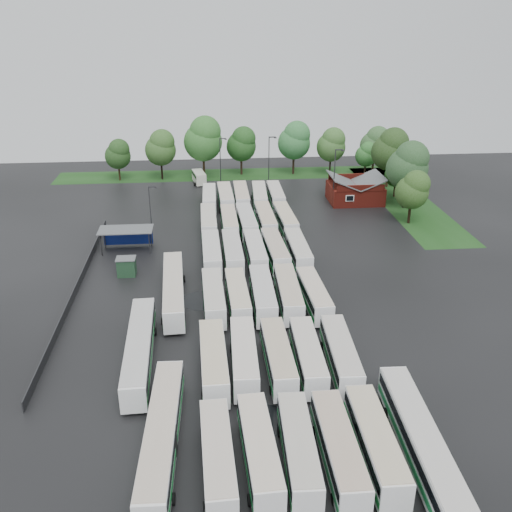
{
  "coord_description": "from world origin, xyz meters",
  "views": [
    {
      "loc": [
        -4.46,
        -61.41,
        34.38
      ],
      "look_at": [
        2.0,
        12.0,
        2.5
      ],
      "focal_mm": 40.0,
      "sensor_mm": 36.0,
      "label": 1
    }
  ],
  "objects": [
    {
      "name": "lamp_post_nw",
      "position": [
        -13.45,
        24.77,
        5.42
      ],
      "size": [
        1.44,
        0.28,
        9.33
      ],
      "color": "#2D2D30",
      "rests_on": "ground"
    },
    {
      "name": "bus_r4c1",
      "position": [
        -1.06,
        28.06,
        1.78
      ],
      "size": [
        2.62,
        11.63,
        3.23
      ],
      "rotation": [
        0.0,
        0.0,
        0.01
      ],
      "color": "white",
      "rests_on": "ground"
    },
    {
      "name": "lamp_post_back_w",
      "position": [
        -1.5,
        55.87,
        5.91
      ],
      "size": [
        1.57,
        0.31,
        10.17
      ],
      "color": "#2D2D30",
      "rests_on": "ground"
    },
    {
      "name": "bus_r3c2",
      "position": [
        2.16,
        15.13,
        1.79
      ],
      "size": [
        2.73,
        11.74,
        3.26
      ],
      "rotation": [
        0.0,
        0.0,
        0.02
      ],
      "color": "white",
      "rests_on": "ground"
    },
    {
      "name": "utility_hut",
      "position": [
        -16.2,
        12.6,
        1.32
      ],
      "size": [
        2.7,
        2.2,
        2.62
      ],
      "color": "#183620",
      "rests_on": "ground"
    },
    {
      "name": "bus_r2c1",
      "position": [
        -1.21,
        1.37,
        1.75
      ],
      "size": [
        2.76,
        11.47,
        3.18
      ],
      "rotation": [
        0.0,
        0.0,
        0.03
      ],
      "color": "white",
      "rests_on": "ground"
    },
    {
      "name": "bus_r2c3",
      "position": [
        5.13,
        1.44,
        1.85
      ],
      "size": [
        2.83,
        12.11,
        3.35
      ],
      "rotation": [
        0.0,
        0.0,
        -0.02
      ],
      "color": "white",
      "rests_on": "ground"
    },
    {
      "name": "bus_r5c1",
      "position": [
        -1.17,
        41.82,
        1.83
      ],
      "size": [
        2.84,
        12.04,
        3.34
      ],
      "rotation": [
        0.0,
        0.0,
        0.02
      ],
      "color": "white",
      "rests_on": "ground"
    },
    {
      "name": "lamp_post_ne",
      "position": [
        19.28,
        40.23,
        6.37
      ],
      "size": [
        1.69,
        0.33,
        10.98
      ],
      "color": "#2D2D30",
      "rests_on": "ground"
    },
    {
      "name": "bus_r5c2",
      "position": [
        1.84,
        42.15,
        1.84
      ],
      "size": [
        2.63,
        12.04,
        3.35
      ],
      "rotation": [
        0.0,
        0.0,
        -0.01
      ],
      "color": "white",
      "rests_on": "ground"
    },
    {
      "name": "wash_shed",
      "position": [
        -17.2,
        22.02,
        2.99
      ],
      "size": [
        8.2,
        4.2,
        3.58
      ],
      "color": "#2D2D30",
      "rests_on": "ground"
    },
    {
      "name": "puddle_4",
      "position": [
        12.51,
        -18.18,
        0.0
      ],
      "size": [
        2.97,
        2.97,
        0.01
      ],
      "primitive_type": "cylinder",
      "color": "black",
      "rests_on": "ground"
    },
    {
      "name": "puddle_3",
      "position": [
        2.21,
        -1.73,
        0.0
      ],
      "size": [
        5.12,
        5.12,
        0.01
      ],
      "primitive_type": "cylinder",
      "color": "black",
      "rests_on": "ground"
    },
    {
      "name": "bus_r1c2",
      "position": [
        2.11,
        -12.43,
        1.78
      ],
      "size": [
        2.64,
        11.64,
        3.23
      ],
      "rotation": [
        0.0,
        0.0,
        0.02
      ],
      "color": "white",
      "rests_on": "ground"
    },
    {
      "name": "bus_r3c4",
      "position": [
        8.47,
        15.1,
        1.81
      ],
      "size": [
        2.66,
        11.86,
        3.29
      ],
      "rotation": [
        0.0,
        0.0,
        0.01
      ],
      "color": "white",
      "rests_on": "ground"
    },
    {
      "name": "puddle_0",
      "position": [
        -0.11,
        -19.94,
        0.0
      ],
      "size": [
        4.68,
        4.68,
        0.01
      ],
      "primitive_type": "cylinder",
      "color": "black",
      "rests_on": "ground"
    },
    {
      "name": "brick_building",
      "position": [
        24.0,
        42.77,
        1.87
      ],
      "size": [
        10.07,
        8.6,
        5.39
      ],
      "color": "maroon",
      "rests_on": "ground"
    },
    {
      "name": "bus_r2c0",
      "position": [
        -4.21,
        1.28,
        1.8
      ],
      "size": [
        2.84,
        11.79,
        3.26
      ],
      "rotation": [
        0.0,
        0.0,
        0.03
      ],
      "color": "white",
      "rests_on": "ground"
    },
    {
      "name": "bus_r4c3",
      "position": [
        5.07,
        28.66,
        1.85
      ],
      "size": [
        2.84,
        12.15,
        3.37
      ],
      "rotation": [
        0.0,
        0.0,
        0.02
      ],
      "color": "white",
      "rests_on": "ground"
    },
    {
      "name": "grass_strip_north",
      "position": [
        2.0,
        64.8,
        0.01
      ],
      "size": [
        80.0,
        10.0,
        0.01
      ],
      "primitive_type": "cube",
      "color": "#163D12",
      "rests_on": "ground"
    },
    {
      "name": "bus_r1c4",
      "position": [
        8.59,
        -12.59,
        1.81
      ],
      "size": [
        2.97,
        11.91,
        3.29
      ],
      "rotation": [
        0.0,
        0.0,
        -0.04
      ],
      "color": "white",
      "rests_on": "ground"
    },
    {
      "name": "minibus",
      "position": [
        -6.23,
        58.24,
        1.41
      ],
      "size": [
        3.17,
        6.12,
        2.54
      ],
      "rotation": [
        0.0,
        0.0,
        0.19
      ],
      "color": "silver",
      "rests_on": "ground"
    },
    {
      "name": "tree_north_6",
      "position": [
        33.34,
        62.62,
        6.99
      ],
      "size": [
        6.56,
        6.56,
        10.86
      ],
      "color": "#382816",
      "rests_on": "ground"
    },
    {
      "name": "tree_north_2",
      "position": [
        -4.94,
        62.12,
        8.88
      ],
      "size": [
        8.33,
        8.33,
        13.8
      ],
      "color": "black",
      "rests_on": "ground"
    },
    {
      "name": "bus_r1c3",
      "position": [
        5.18,
        -12.45,
        1.77
      ],
      "size": [
        2.65,
        11.59,
        3.22
      ],
      "rotation": [
        0.0,
        0.0,
        -0.02
      ],
      "color": "white",
      "rests_on": "ground"
    },
    {
      "name": "bus_r2c2",
      "position": [
        1.9,
        1.37,
        1.85
      ],
      "size": [
        2.68,
        12.12,
        3.37
      ],
      "rotation": [
        0.0,
        0.0,
        -0.01
      ],
      "color": "white",
      "rests_on": "ground"
    },
    {
      "name": "puddle_1",
      "position": [
        6.81,
        -20.03,
        0.0
      ],
      "size": [
        3.42,
        3.42,
        0.01
      ],
      "primitive_type": "cylinder",
      "color": "black",
      "rests_on": "ground"
    },
    {
      "name": "bus_r0c1",
      "position": [
        -1.04,
        -25.68,
        1.77
      ],
      "size": [
        2.96,
        11.63,
        3.21
      ],
      "rotation": [
        0.0,
        0.0,
        0.04
      ],
      "color": "white",
      "rests_on": "ground"
    },
    {
      "name": "grass_strip_east",
      "position": [
        34.0,
        42.8,
        0.01
      ],
      "size": [
        10.0,
        50.0,
        0.01
      ],
      "primitive_type": "cube",
      "color": "#163D12",
      "rests_on": "ground"
    },
    {
      "name": "puddle_2",
      "position": [
        -5.72,
        3.98,
        0.0
      ],
      "size": [
        5.45,
        5.45,
        0.01
      ],
      "primitive_type": "cylinder",
      "color": "black",
      "rests_on": "ground"
    },
    {
      "name": "tree_north_0",
      "position": [
        -23.42,
        62.07,
        5.9
      ],
      "size": [
        5.54,
        5.54,
        9.17
      ],
      "color": "#322213",
      "rests_on": "ground"
    },
    {
      "name": "artic_bus_west_b",
      "position": [
        -9.24,
        3.98,
        1.83
      ],
      "size": [
        3.38,
        17.89,
        3.3
      ],
      "rotation": [
        0.0,
        0.0,
        0.05
      ],
      "color": "white",
      "rests_on": "ground"
    },
    {
      "name": "lamp_post_back_e",
      "position": [
        8.5,
        53.81,
        6.22
      ],
      "size": [
        1.65,
        0.32,
        10.72
      ],
      "color": "#2D2D30",
      "rests_on": "ground"
    },
    {
      "name": "bus_r0c0",
      "position": [
        -4.42,
        -26.13,
        1.75
      ],
      "size": [
        2.84,
        11.49,
        3.18
      ],
      "rotation": [
        0.0,
        0.0,
        0.04
      ],
      "color": "white",
      "rests_on": "ground"
    },
    {
      "name": "bus_r5c0",
      "position": [
        -4.21,
        41.66,
        1.77
      ],
      "size": [
        2.59,
        11.56,
        3.21
      ],
      "rotation": [
        0.0,
        0.0,
        -0.01
      ],
      "color": "white",
      "rests_on": "ground"
    },
    {
      "name": "tree_north_4",
      "position": [
        15.3,
        63.98,
        7.76
      ],
      "size": [
        7.28,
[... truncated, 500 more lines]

